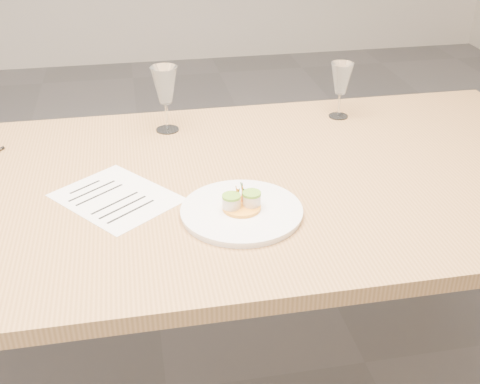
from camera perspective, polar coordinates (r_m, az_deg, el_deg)
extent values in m
cube|color=#B3844E|center=(1.57, -8.56, -0.01)|extent=(2.40, 1.00, 0.04)
cylinder|color=#B3844E|center=(2.39, 18.86, -0.76)|extent=(0.07, 0.07, 0.71)
cylinder|color=white|center=(1.42, 0.15, -1.91)|extent=(0.28, 0.28, 0.01)
cylinder|color=white|center=(1.41, 0.15, -1.70)|extent=(0.29, 0.29, 0.01)
cylinder|color=yellow|center=(1.41, 0.15, -1.49)|extent=(0.09, 0.09, 0.01)
cylinder|color=beige|center=(1.40, -0.81, -0.99)|extent=(0.04, 0.04, 0.03)
cylinder|color=beige|center=(1.41, 1.11, -0.72)|extent=(0.04, 0.04, 0.03)
cylinder|color=#7CB131|center=(1.39, -0.82, -0.41)|extent=(0.04, 0.04, 0.01)
cylinder|color=#7CB131|center=(1.40, 1.12, -0.14)|extent=(0.04, 0.04, 0.01)
cylinder|color=#C4C268|center=(1.38, 2.78, -2.38)|extent=(0.04, 0.04, 0.00)
cube|color=white|center=(1.52, -11.64, -0.51)|extent=(0.35, 0.36, 0.00)
cube|color=black|center=(1.58, -14.48, 0.47)|extent=(0.08, 0.06, 0.00)
cube|color=black|center=(1.56, -13.83, 0.11)|extent=(0.12, 0.09, 0.00)
cube|color=black|center=(1.54, -13.17, -0.25)|extent=(0.12, 0.09, 0.00)
cube|color=black|center=(1.49, -11.77, -1.02)|extent=(0.12, 0.09, 0.00)
cube|color=black|center=(1.47, -11.04, -1.42)|extent=(0.12, 0.09, 0.00)
cube|color=black|center=(1.45, -10.29, -1.83)|extent=(0.12, 0.09, 0.00)
cylinder|color=white|center=(1.87, -6.88, 5.90)|extent=(0.07, 0.07, 0.00)
cylinder|color=white|center=(1.85, -6.96, 7.17)|extent=(0.01, 0.01, 0.09)
cone|color=white|center=(1.82, -7.15, 10.03)|extent=(0.08, 0.08, 0.11)
cylinder|color=white|center=(1.98, 9.29, 7.11)|extent=(0.06, 0.06, 0.00)
cylinder|color=white|center=(1.97, 9.39, 8.18)|extent=(0.01, 0.01, 0.08)
cone|color=white|center=(1.94, 9.59, 10.57)|extent=(0.07, 0.07, 0.10)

